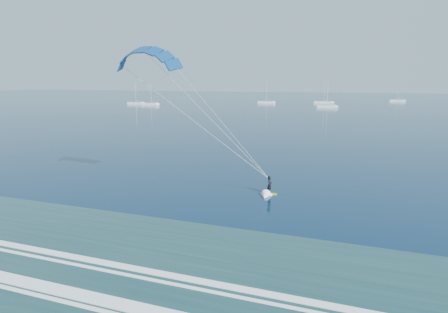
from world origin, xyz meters
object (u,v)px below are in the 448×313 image
sailboat_1 (266,102)px  sailboat_0 (151,104)px  sailboat_2 (324,102)px  kitesurfer_rig (206,114)px  sailboat_7 (136,103)px  sailboat_4 (397,101)px  sailboat_3 (327,106)px

sailboat_1 → sailboat_0: bearing=-142.9°
sailboat_1 → sailboat_2: (30.59, 10.14, 0.01)m
sailboat_1 → kitesurfer_rig: bearing=-77.2°
kitesurfer_rig → sailboat_7: bearing=125.5°
kitesurfer_rig → sailboat_2: kitesurfer_rig is taller
kitesurfer_rig → sailboat_4: kitesurfer_rig is taller
sailboat_7 → kitesurfer_rig: bearing=-54.5°
sailboat_2 → sailboat_0: bearing=-149.1°
sailboat_4 → sailboat_0: bearing=-144.8°
sailboat_4 → sailboat_7: size_ratio=0.98×
sailboat_1 → sailboat_4: bearing=33.7°
sailboat_2 → sailboat_4: sailboat_2 is taller
sailboat_1 → sailboat_2: size_ratio=0.92×
sailboat_3 → sailboat_7: size_ratio=1.06×
sailboat_0 → kitesurfer_rig: bearing=-57.0°
sailboat_3 → sailboat_0: bearing=-171.9°
kitesurfer_rig → sailboat_4: (28.93, 228.98, -8.21)m
sailboat_4 → sailboat_7: 156.88m
sailboat_4 → sailboat_7: (-133.73, -82.03, -0.01)m
sailboat_0 → sailboat_1: size_ratio=0.87×
sailboat_3 → sailboat_7: sailboat_3 is taller
sailboat_2 → sailboat_7: (-93.98, -45.21, -0.02)m
sailboat_2 → sailboat_3: bearing=-80.6°
sailboat_0 → sailboat_4: 149.13m
sailboat_1 → sailboat_3: bearing=-35.8°
sailboat_0 → sailboat_3: (88.20, 12.49, 0.01)m
sailboat_1 → sailboat_3: size_ratio=1.03×
sailboat_1 → sailboat_4: 84.57m
sailboat_2 → sailboat_4: (39.75, 36.82, -0.01)m
sailboat_4 → sailboat_2: bearing=-137.2°
sailboat_1 → sailboat_7: (-63.39, -35.06, -0.01)m
kitesurfer_rig → sailboat_0: size_ratio=1.65×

